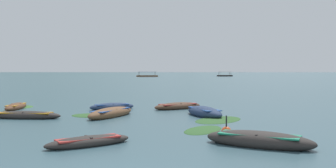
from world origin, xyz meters
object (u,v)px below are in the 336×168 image
object	(u,v)px
rowboat_8	(178,106)
mooring_buoy	(227,131)
rowboat_1	(16,107)
rowboat_3	(259,140)
rowboat_0	(111,113)
rowboat_5	(89,142)
ferry_1	(225,76)
rowboat_2	(26,115)
ferry_0	(147,76)
rowboat_4	(205,112)
rowboat_6	(112,107)

from	to	relation	value
rowboat_8	mooring_buoy	size ratio (longest dim) A/B	4.30
rowboat_1	rowboat_3	distance (m)	18.29
rowboat_0	mooring_buoy	size ratio (longest dim) A/B	4.80
rowboat_3	rowboat_5	world-z (taller)	rowboat_3
ferry_1	mooring_buoy	xyz separation A→B (m)	(-26.33, -166.53, -0.35)
rowboat_2	rowboat_8	world-z (taller)	rowboat_8
ferry_0	rowboat_1	bearing A→B (deg)	-90.21
rowboat_2	rowboat_4	distance (m)	10.02
rowboat_6	rowboat_8	size ratio (longest dim) A/B	0.85
rowboat_2	ferry_1	distance (m)	165.82
rowboat_1	rowboat_2	xyz separation A→B (m)	(2.61, -4.88, -0.00)
rowboat_5	rowboat_6	xyz separation A→B (m)	(-1.05, 11.98, 0.04)
rowboat_3	ferry_0	bearing A→B (deg)	94.76
rowboat_4	ferry_1	xyz separation A→B (m)	(26.65, 160.66, 0.23)
rowboat_2	rowboat_5	world-z (taller)	rowboat_2
rowboat_5	rowboat_3	bearing A→B (deg)	-0.95
rowboat_0	rowboat_1	bearing A→B (deg)	150.27
rowboat_0	rowboat_8	xyz separation A→B (m)	(3.96, 4.26, -0.03)
rowboat_8	rowboat_1	bearing A→B (deg)	-179.19
mooring_buoy	rowboat_2	bearing A→B (deg)	154.95
rowboat_3	rowboat_1	bearing A→B (deg)	138.14
rowboat_2	rowboat_3	xyz separation A→B (m)	(11.01, -7.32, 0.04)
rowboat_4	rowboat_8	distance (m)	4.22
ferry_0	mooring_buoy	world-z (taller)	ferry_0
rowboat_1	mooring_buoy	size ratio (longest dim) A/B	3.97
rowboat_0	ferry_1	bearing A→B (deg)	78.74
ferry_0	rowboat_5	bearing A→B (deg)	-87.39
rowboat_3	rowboat_6	bearing A→B (deg)	120.05
rowboat_1	ferry_1	world-z (taller)	ferry_1
rowboat_5	mooring_buoy	distance (m)	5.75
rowboat_2	ferry_0	world-z (taller)	ferry_0
ferry_0	rowboat_4	bearing A→B (deg)	-85.37
rowboat_8	ferry_0	distance (m)	145.04
rowboat_0	rowboat_2	size ratio (longest dim) A/B	1.03
rowboat_2	ferry_0	distance (m)	149.71
rowboat_0	rowboat_1	world-z (taller)	rowboat_0
rowboat_0	rowboat_4	world-z (taller)	rowboat_4
ferry_0	rowboat_6	bearing A→B (deg)	-87.59
rowboat_1	rowboat_5	bearing A→B (deg)	-57.60
rowboat_2	rowboat_3	bearing A→B (deg)	-33.62
rowboat_1	rowboat_4	xyz separation A→B (m)	(12.58, -3.82, 0.05)
ferry_0	rowboat_2	bearing A→B (deg)	-89.21
rowboat_2	rowboat_8	size ratio (longest dim) A/B	1.08
rowboat_4	rowboat_8	xyz separation A→B (m)	(-1.43, 3.97, -0.04)
rowboat_1	rowboat_5	xyz separation A→B (m)	(7.68, -12.11, -0.03)
rowboat_0	rowboat_5	world-z (taller)	rowboat_0
rowboat_6	rowboat_2	bearing A→B (deg)	-130.25
rowboat_2	rowboat_6	world-z (taller)	rowboat_6
rowboat_3	rowboat_8	distance (m)	12.61
rowboat_2	rowboat_6	size ratio (longest dim) A/B	1.26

